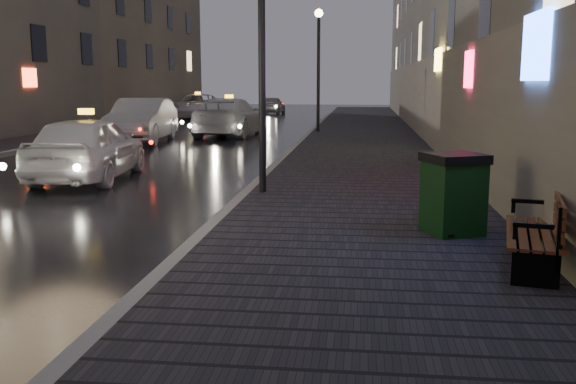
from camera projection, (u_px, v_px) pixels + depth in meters
name	position (u px, v px, depth m)	size (l,w,h in m)	color
ground	(20.00, 291.00, 7.26)	(120.00, 120.00, 0.00)	black
sidewalk	(364.00, 135.00, 27.36)	(4.60, 58.00, 0.15)	black
curb	(308.00, 135.00, 27.63)	(0.20, 58.00, 0.15)	slate
sidewalk_far	(82.00, 133.00, 28.79)	(2.40, 58.00, 0.15)	black
curb_far	(110.00, 133.00, 28.64)	(0.20, 58.00, 0.15)	slate
building_far_c	(122.00, 37.00, 46.03)	(6.00, 22.00, 11.00)	#6B6051
lamp_near	(262.00, 21.00, 12.33)	(0.36, 0.36, 5.28)	black
lamp_far	(319.00, 55.00, 27.99)	(0.36, 0.36, 5.28)	black
bench	(540.00, 231.00, 7.52)	(0.97, 1.87, 0.91)	black
trash_bin	(453.00, 193.00, 9.29)	(1.01, 1.01, 1.17)	black
taxi_near	(88.00, 147.00, 15.32)	(1.85, 4.61, 1.57)	silver
car_left_mid	(142.00, 120.00, 24.90)	(1.80, 5.15, 1.70)	#98979F
taxi_mid	(229.00, 117.00, 27.82)	(2.30, 5.65, 1.64)	silver
taxi_far	(198.00, 106.00, 40.97)	(2.56, 5.56, 1.54)	silver
car_far	(272.00, 105.00, 46.53)	(1.52, 3.77, 1.29)	gray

